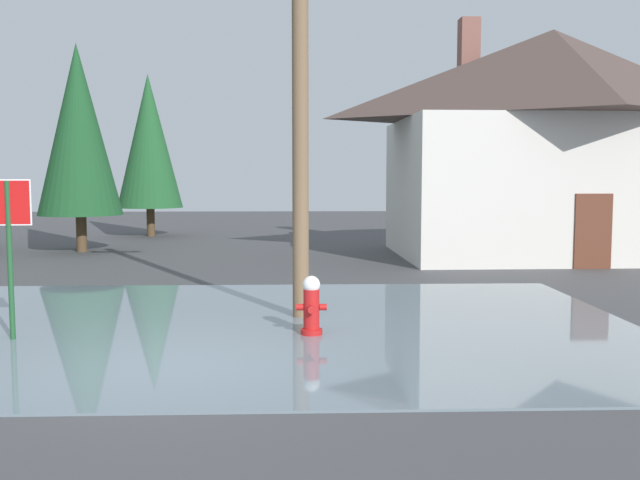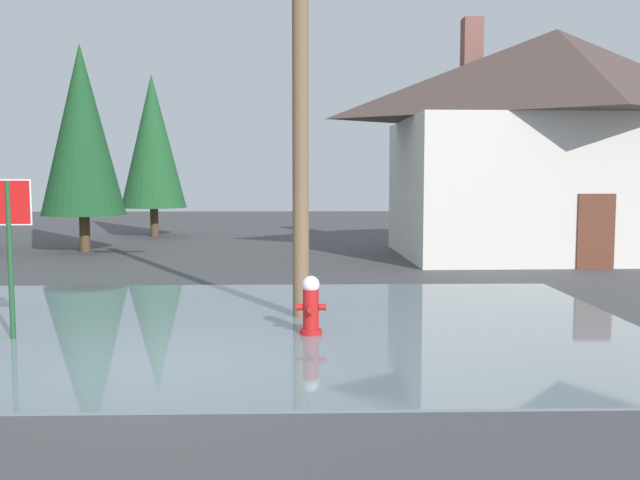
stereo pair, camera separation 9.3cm
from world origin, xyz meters
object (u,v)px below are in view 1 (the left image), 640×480
Objects in this scene: pine_tree_short_left at (149,141)px; pine_tree_mid_left at (78,130)px; fire_hydrant at (311,307)px; utility_pole at (300,83)px; stop_sign_near at (9,227)px; house at (551,140)px.

pine_tree_mid_left is at bearing -100.26° from pine_tree_short_left.
pine_tree_short_left reaches higher than fire_hydrant.
pine_tree_mid_left is (-7.03, 11.05, -0.11)m from utility_pole.
utility_pole reaches higher than pine_tree_short_left.
utility_pole reaches higher than fire_hydrant.
stop_sign_near is 0.24× the size of house.
pine_tree_short_left is (1.06, 5.85, -0.09)m from pine_tree_mid_left.
pine_tree_short_left is (-5.98, 16.90, -0.20)m from utility_pole.
house reaches higher than pine_tree_mid_left.
utility_pole reaches higher than house.
house is at bearing 42.42° from stop_sign_near.
pine_tree_short_left is at bearing 79.74° from pine_tree_mid_left.
stop_sign_near is at bearing -177.80° from fire_hydrant.
pine_tree_short_left is (-1.64, 18.46, 2.12)m from stop_sign_near.
utility_pole reaches higher than stop_sign_near.
stop_sign_near is 13.09m from pine_tree_mid_left.
pine_tree_mid_left is at bearing 173.85° from house.
pine_tree_short_left reaches higher than stop_sign_near.
utility_pole is at bearing -129.25° from house.
utility_pole is (4.33, 1.57, 2.32)m from stop_sign_near.
pine_tree_mid_left reaches higher than stop_sign_near.
stop_sign_near is 0.31× the size of utility_pole.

